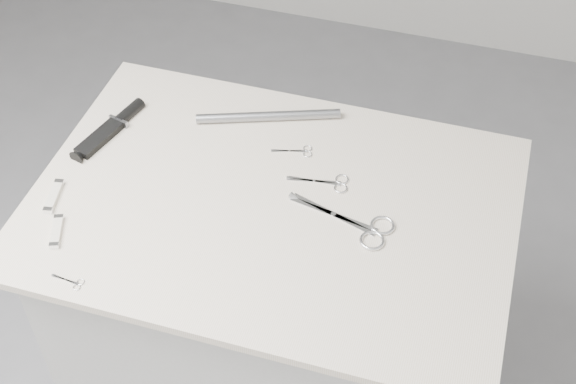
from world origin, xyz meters
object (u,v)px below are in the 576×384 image
(embroidery_scissors_a, at_px, (330,183))
(pocket_knife_a, at_px, (54,196))
(plinth, at_px, (275,331))
(pocket_knife_b, at_px, (57,231))
(metal_rail, at_px, (268,116))
(large_shears, at_px, (361,226))
(sheathed_knife, at_px, (114,126))
(embroidery_scissors_b, at_px, (298,151))
(tiny_scissors, at_px, (72,282))

(embroidery_scissors_a, height_order, pocket_knife_a, pocket_knife_a)
(plinth, height_order, pocket_knife_b, pocket_knife_b)
(plinth, xyz_separation_m, pocket_knife_a, (-0.44, -0.12, 0.48))
(metal_rail, bearing_deg, large_shears, -42.90)
(plinth, height_order, metal_rail, metal_rail)
(large_shears, distance_m, sheathed_knife, 0.62)
(large_shears, bearing_deg, pocket_knife_b, -147.53)
(embroidery_scissors_a, relative_size, embroidery_scissors_b, 1.44)
(embroidery_scissors_b, height_order, pocket_knife_b, pocket_knife_b)
(pocket_knife_a, bearing_deg, plinth, -86.28)
(sheathed_knife, distance_m, metal_rail, 0.35)
(plinth, relative_size, large_shears, 3.97)
(embroidery_scissors_a, height_order, embroidery_scissors_b, same)
(metal_rail, bearing_deg, sheathed_knife, -158.31)
(plinth, relative_size, tiny_scissors, 13.43)
(plinth, bearing_deg, embroidery_scissors_b, 86.77)
(embroidery_scissors_a, xyz_separation_m, metal_rail, (-0.19, 0.16, 0.01))
(embroidery_scissors_b, bearing_deg, tiny_scissors, -139.11)
(large_shears, height_order, sheathed_knife, sheathed_knife)
(plinth, distance_m, tiny_scissors, 0.64)
(plinth, height_order, embroidery_scissors_a, embroidery_scissors_a)
(metal_rail, bearing_deg, embroidery_scissors_b, -40.86)
(pocket_knife_a, height_order, pocket_knife_b, same)
(pocket_knife_a, bearing_deg, sheathed_knife, -17.64)
(embroidery_scissors_b, relative_size, tiny_scissors, 1.36)
(plinth, distance_m, large_shears, 0.51)
(embroidery_scissors_a, xyz_separation_m, pocket_knife_a, (-0.54, -0.21, 0.00))
(metal_rail, bearing_deg, embroidery_scissors_a, -40.04)
(plinth, height_order, sheathed_knife, sheathed_knife)
(embroidery_scissors_b, distance_m, sheathed_knife, 0.43)
(embroidery_scissors_b, distance_m, metal_rail, 0.13)
(pocket_knife_b, xyz_separation_m, metal_rail, (0.30, 0.45, 0.01))
(plinth, relative_size, sheathed_knife, 4.31)
(sheathed_knife, relative_size, pocket_knife_a, 2.24)
(embroidery_scissors_a, bearing_deg, pocket_knife_a, -167.06)
(tiny_scissors, bearing_deg, pocket_knife_a, 131.65)
(embroidery_scissors_b, xyz_separation_m, pocket_knife_b, (-0.40, -0.37, 0.00))
(large_shears, bearing_deg, tiny_scissors, -135.03)
(large_shears, bearing_deg, metal_rail, 151.34)
(embroidery_scissors_a, height_order, pocket_knife_b, pocket_knife_b)
(sheathed_knife, height_order, metal_rail, metal_rail)
(plinth, bearing_deg, large_shears, -4.18)
(large_shears, relative_size, pocket_knife_b, 2.67)
(plinth, relative_size, embroidery_scissors_b, 9.85)
(large_shears, bearing_deg, plinth, -169.94)
(large_shears, bearing_deg, pocket_knife_a, -156.30)
(embroidery_scissors_a, bearing_deg, metal_rail, 131.87)
(embroidery_scissors_b, relative_size, pocket_knife_a, 0.98)
(pocket_knife_a, bearing_deg, embroidery_scissors_b, -69.33)
(plinth, distance_m, pocket_knife_a, 0.66)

